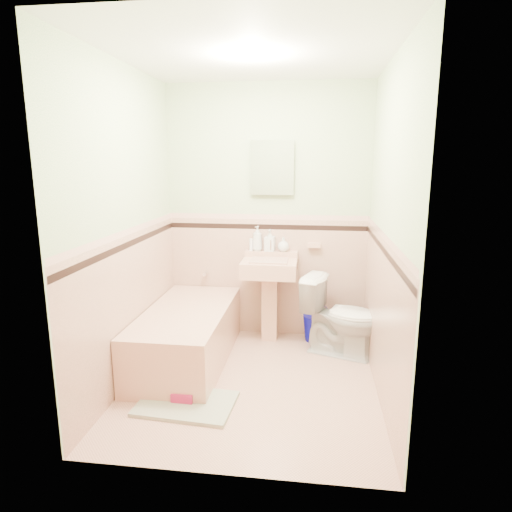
# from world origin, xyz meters

# --- Properties ---
(floor) EXTENTS (2.20, 2.20, 0.00)m
(floor) POSITION_xyz_m (0.00, 0.00, 0.00)
(floor) COLOR #D7A48D
(floor) RESTS_ON ground
(ceiling) EXTENTS (2.20, 2.20, 0.00)m
(ceiling) POSITION_xyz_m (0.00, 0.00, 2.50)
(ceiling) COLOR white
(ceiling) RESTS_ON ground
(wall_back) EXTENTS (2.50, 0.00, 2.50)m
(wall_back) POSITION_xyz_m (0.00, 1.10, 1.25)
(wall_back) COLOR #F6E6C9
(wall_back) RESTS_ON ground
(wall_front) EXTENTS (2.50, 0.00, 2.50)m
(wall_front) POSITION_xyz_m (0.00, -1.10, 1.25)
(wall_front) COLOR #F6E6C9
(wall_front) RESTS_ON ground
(wall_left) EXTENTS (0.00, 2.50, 2.50)m
(wall_left) POSITION_xyz_m (-1.00, 0.00, 1.25)
(wall_left) COLOR #F6E6C9
(wall_left) RESTS_ON ground
(wall_right) EXTENTS (0.00, 2.50, 2.50)m
(wall_right) POSITION_xyz_m (1.00, 0.00, 1.25)
(wall_right) COLOR #F6E6C9
(wall_right) RESTS_ON ground
(wainscot_back) EXTENTS (2.00, 0.00, 2.00)m
(wainscot_back) POSITION_xyz_m (0.00, 1.09, 0.60)
(wainscot_back) COLOR #DAA992
(wainscot_back) RESTS_ON ground
(wainscot_front) EXTENTS (2.00, 0.00, 2.00)m
(wainscot_front) POSITION_xyz_m (0.00, -1.09, 0.60)
(wainscot_front) COLOR #DAA992
(wainscot_front) RESTS_ON ground
(wainscot_left) EXTENTS (0.00, 2.20, 2.20)m
(wainscot_left) POSITION_xyz_m (-0.99, 0.00, 0.60)
(wainscot_left) COLOR #DAA992
(wainscot_left) RESTS_ON ground
(wainscot_right) EXTENTS (0.00, 2.20, 2.20)m
(wainscot_right) POSITION_xyz_m (0.99, 0.00, 0.60)
(wainscot_right) COLOR #DAA992
(wainscot_right) RESTS_ON ground
(accent_back) EXTENTS (2.00, 0.00, 2.00)m
(accent_back) POSITION_xyz_m (0.00, 1.08, 1.12)
(accent_back) COLOR black
(accent_back) RESTS_ON ground
(accent_front) EXTENTS (2.00, 0.00, 2.00)m
(accent_front) POSITION_xyz_m (0.00, -1.08, 1.12)
(accent_front) COLOR black
(accent_front) RESTS_ON ground
(accent_left) EXTENTS (0.00, 2.20, 2.20)m
(accent_left) POSITION_xyz_m (-0.98, 0.00, 1.12)
(accent_left) COLOR black
(accent_left) RESTS_ON ground
(accent_right) EXTENTS (0.00, 2.20, 2.20)m
(accent_right) POSITION_xyz_m (0.98, 0.00, 1.12)
(accent_right) COLOR black
(accent_right) RESTS_ON ground
(cap_back) EXTENTS (2.00, 0.00, 2.00)m
(cap_back) POSITION_xyz_m (0.00, 1.08, 1.22)
(cap_back) COLOR #D7A797
(cap_back) RESTS_ON ground
(cap_front) EXTENTS (2.00, 0.00, 2.00)m
(cap_front) POSITION_xyz_m (0.00, -1.08, 1.22)
(cap_front) COLOR #D7A797
(cap_front) RESTS_ON ground
(cap_left) EXTENTS (0.00, 2.20, 2.20)m
(cap_left) POSITION_xyz_m (-0.98, 0.00, 1.22)
(cap_left) COLOR #D7A797
(cap_left) RESTS_ON ground
(cap_right) EXTENTS (0.00, 2.20, 2.20)m
(cap_right) POSITION_xyz_m (0.98, 0.00, 1.22)
(cap_right) COLOR #D7A797
(cap_right) RESTS_ON ground
(bathtub) EXTENTS (0.70, 1.50, 0.45)m
(bathtub) POSITION_xyz_m (-0.63, 0.33, 0.23)
(bathtub) COLOR tan
(bathtub) RESTS_ON floor
(tub_faucet) EXTENTS (0.04, 0.12, 0.04)m
(tub_faucet) POSITION_xyz_m (-0.63, 1.05, 0.63)
(tub_faucet) COLOR silver
(tub_faucet) RESTS_ON wall_back
(sink) EXTENTS (0.53, 0.48, 0.83)m
(sink) POSITION_xyz_m (0.05, 0.86, 0.41)
(sink) COLOR tan
(sink) RESTS_ON floor
(sink_faucet) EXTENTS (0.02, 0.02, 0.10)m
(sink_faucet) POSITION_xyz_m (0.05, 1.00, 0.95)
(sink_faucet) COLOR silver
(sink_faucet) RESTS_ON sink
(medicine_cabinet) EXTENTS (0.39, 0.04, 0.49)m
(medicine_cabinet) POSITION_xyz_m (0.05, 1.07, 1.70)
(medicine_cabinet) COLOR white
(medicine_cabinet) RESTS_ON wall_back
(soap_dish) EXTENTS (0.13, 0.08, 0.04)m
(soap_dish) POSITION_xyz_m (0.47, 1.06, 0.95)
(soap_dish) COLOR tan
(soap_dish) RESTS_ON wall_back
(soap_bottle_left) EXTENTS (0.12, 0.12, 0.25)m
(soap_bottle_left) POSITION_xyz_m (-0.09, 1.04, 1.01)
(soap_bottle_left) COLOR #B2B2B2
(soap_bottle_left) RESTS_ON sink
(soap_bottle_mid) EXTENTS (0.11, 0.11, 0.21)m
(soap_bottle_mid) POSITION_xyz_m (0.03, 1.04, 0.99)
(soap_bottle_mid) COLOR #B2B2B2
(soap_bottle_mid) RESTS_ON sink
(soap_bottle_right) EXTENTS (0.11, 0.11, 0.14)m
(soap_bottle_right) POSITION_xyz_m (0.17, 1.04, 0.95)
(soap_bottle_right) COLOR #B2B2B2
(soap_bottle_right) RESTS_ON sink
(tube) EXTENTS (0.04, 0.04, 0.12)m
(tube) POSITION_xyz_m (-0.15, 1.04, 0.94)
(tube) COLOR white
(tube) RESTS_ON sink
(toilet) EXTENTS (0.81, 0.61, 0.73)m
(toilet) POSITION_xyz_m (0.74, 0.66, 0.36)
(toilet) COLOR white
(toilet) RESTS_ON floor
(bucket) EXTENTS (0.34, 0.34, 0.26)m
(bucket) POSITION_xyz_m (0.51, 0.94, 0.13)
(bucket) COLOR #05079C
(bucket) RESTS_ON floor
(bath_mat) EXTENTS (0.73, 0.52, 0.03)m
(bath_mat) POSITION_xyz_m (-0.43, -0.41, 0.01)
(bath_mat) COLOR gray
(bath_mat) RESTS_ON floor
(shoe) EXTENTS (0.16, 0.08, 0.06)m
(shoe) POSITION_xyz_m (-0.46, -0.40, 0.06)
(shoe) COLOR #BF1E59
(shoe) RESTS_ON bath_mat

